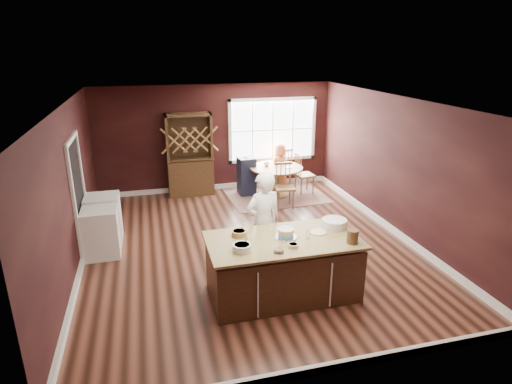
{
  "coord_description": "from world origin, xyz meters",
  "views": [
    {
      "loc": [
        -1.73,
        -7.16,
        3.63
      ],
      "look_at": [
        0.15,
        0.03,
        1.05
      ],
      "focal_mm": 30.0,
      "sensor_mm": 36.0,
      "label": 1
    }
  ],
  "objects_px": {
    "baker": "(263,223)",
    "hutch": "(190,155)",
    "dining_table": "(276,175)",
    "layer_cake": "(286,233)",
    "dryer": "(104,218)",
    "washer": "(101,233)",
    "chair_south": "(285,186)",
    "toddler": "(243,163)",
    "seated_woman": "(280,166)",
    "kitchen_island": "(283,268)",
    "chair_east": "(305,173)",
    "high_chair": "(246,175)",
    "chair_north": "(282,167)"
  },
  "relations": [
    {
      "from": "baker",
      "to": "high_chair",
      "type": "bearing_deg",
      "value": -111.87
    },
    {
      "from": "layer_cake",
      "to": "high_chair",
      "type": "relative_size",
      "value": 0.33
    },
    {
      "from": "kitchen_island",
      "to": "seated_woman",
      "type": "relative_size",
      "value": 1.86
    },
    {
      "from": "kitchen_island",
      "to": "hutch",
      "type": "relative_size",
      "value": 1.09
    },
    {
      "from": "baker",
      "to": "chair_north",
      "type": "relative_size",
      "value": 1.64
    },
    {
      "from": "kitchen_island",
      "to": "baker",
      "type": "xyz_separation_m",
      "value": [
        -0.09,
        0.77,
        0.43
      ]
    },
    {
      "from": "high_chair",
      "to": "layer_cake",
      "type": "bearing_deg",
      "value": -100.49
    },
    {
      "from": "kitchen_island",
      "to": "toddler",
      "type": "height_order",
      "value": "toddler"
    },
    {
      "from": "chair_north",
      "to": "high_chair",
      "type": "bearing_deg",
      "value": -4.87
    },
    {
      "from": "dryer",
      "to": "washer",
      "type": "bearing_deg",
      "value": -90.0
    },
    {
      "from": "kitchen_island",
      "to": "baker",
      "type": "height_order",
      "value": "baker"
    },
    {
      "from": "baker",
      "to": "chair_east",
      "type": "relative_size",
      "value": 1.65
    },
    {
      "from": "seated_woman",
      "to": "hutch",
      "type": "distance_m",
      "value": 2.35
    },
    {
      "from": "kitchen_island",
      "to": "dining_table",
      "type": "xyz_separation_m",
      "value": [
        1.23,
        4.31,
        0.1
      ]
    },
    {
      "from": "seated_woman",
      "to": "high_chair",
      "type": "height_order",
      "value": "seated_woman"
    },
    {
      "from": "baker",
      "to": "chair_south",
      "type": "xyz_separation_m",
      "value": [
        1.27,
        2.71,
        -0.34
      ]
    },
    {
      "from": "layer_cake",
      "to": "kitchen_island",
      "type": "bearing_deg",
      "value": -136.15
    },
    {
      "from": "layer_cake",
      "to": "baker",
      "type": "bearing_deg",
      "value": 101.43
    },
    {
      "from": "kitchen_island",
      "to": "dryer",
      "type": "distance_m",
      "value": 3.83
    },
    {
      "from": "chair_south",
      "to": "high_chair",
      "type": "relative_size",
      "value": 1.06
    },
    {
      "from": "layer_cake",
      "to": "seated_woman",
      "type": "height_order",
      "value": "seated_woman"
    },
    {
      "from": "washer",
      "to": "baker",
      "type": "bearing_deg",
      "value": -25.46
    },
    {
      "from": "chair_south",
      "to": "hutch",
      "type": "xyz_separation_m",
      "value": [
        -1.99,
        1.5,
        0.5
      ]
    },
    {
      "from": "chair_south",
      "to": "washer",
      "type": "xyz_separation_m",
      "value": [
        -3.92,
        -1.44,
        -0.09
      ]
    },
    {
      "from": "chair_south",
      "to": "dryer",
      "type": "relative_size",
      "value": 1.16
    },
    {
      "from": "chair_east",
      "to": "hutch",
      "type": "height_order",
      "value": "hutch"
    },
    {
      "from": "dryer",
      "to": "seated_woman",
      "type": "bearing_deg",
      "value": 27.12
    },
    {
      "from": "layer_cake",
      "to": "chair_south",
      "type": "height_order",
      "value": "same"
    },
    {
      "from": "chair_south",
      "to": "chair_north",
      "type": "bearing_deg",
      "value": 80.34
    },
    {
      "from": "chair_south",
      "to": "washer",
      "type": "bearing_deg",
      "value": -154.04
    },
    {
      "from": "layer_cake",
      "to": "toddler",
      "type": "xyz_separation_m",
      "value": [
        0.42,
        4.61,
        -0.18
      ]
    },
    {
      "from": "kitchen_island",
      "to": "chair_south",
      "type": "bearing_deg",
      "value": 71.29
    },
    {
      "from": "dining_table",
      "to": "layer_cake",
      "type": "distance_m",
      "value": 4.44
    },
    {
      "from": "dining_table",
      "to": "washer",
      "type": "relative_size",
      "value": 1.48
    },
    {
      "from": "seated_woman",
      "to": "washer",
      "type": "relative_size",
      "value": 1.37
    },
    {
      "from": "chair_south",
      "to": "washer",
      "type": "distance_m",
      "value": 4.18
    },
    {
      "from": "chair_north",
      "to": "layer_cake",
      "type": "bearing_deg",
      "value": 46.32
    },
    {
      "from": "toddler",
      "to": "washer",
      "type": "xyz_separation_m",
      "value": [
        -3.22,
        -2.63,
        -0.37
      ]
    },
    {
      "from": "seated_woman",
      "to": "washer",
      "type": "distance_m",
      "value": 5.08
    },
    {
      "from": "dining_table",
      "to": "washer",
      "type": "xyz_separation_m",
      "value": [
        -3.97,
        -2.28,
        -0.09
      ]
    },
    {
      "from": "baker",
      "to": "chair_east",
      "type": "height_order",
      "value": "baker"
    },
    {
      "from": "washer",
      "to": "chair_east",
      "type": "bearing_deg",
      "value": 25.99
    },
    {
      "from": "kitchen_island",
      "to": "chair_south",
      "type": "distance_m",
      "value": 3.67
    },
    {
      "from": "chair_north",
      "to": "toddler",
      "type": "xyz_separation_m",
      "value": [
        -1.13,
        -0.37,
        0.28
      ]
    },
    {
      "from": "chair_south",
      "to": "dryer",
      "type": "bearing_deg",
      "value": -162.68
    },
    {
      "from": "toddler",
      "to": "high_chair",
      "type": "bearing_deg",
      "value": -38.09
    },
    {
      "from": "baker",
      "to": "hutch",
      "type": "xyz_separation_m",
      "value": [
        -0.73,
        4.2,
        0.16
      ]
    },
    {
      "from": "chair_east",
      "to": "hutch",
      "type": "xyz_separation_m",
      "value": [
        -2.81,
        0.63,
        0.5
      ]
    },
    {
      "from": "dining_table",
      "to": "layer_cake",
      "type": "xyz_separation_m",
      "value": [
        -1.17,
        -4.26,
        0.45
      ]
    },
    {
      "from": "dining_table",
      "to": "baker",
      "type": "distance_m",
      "value": 3.8
    }
  ]
}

